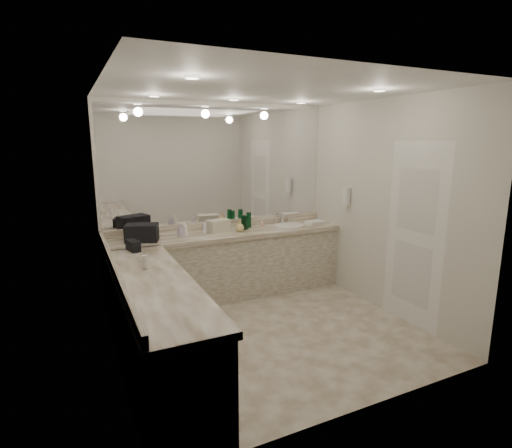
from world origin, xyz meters
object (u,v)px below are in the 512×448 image
hand_towel (315,222)px  soap_bottle_a (185,228)px  wall_phone (346,196)px  soap_bottle_c (240,226)px  soap_bottle_b (181,230)px  sink (289,226)px  black_toiletry_bag (142,232)px  cream_cosmetic_case (218,225)px

hand_towel → soap_bottle_a: soap_bottle_a is taller
wall_phone → soap_bottle_c: (-1.41, 0.45, -0.38)m
wall_phone → soap_bottle_b: bearing=166.8°
sink → black_toiletry_bag: size_ratio=1.15×
cream_cosmetic_case → soap_bottle_b: size_ratio=1.68×
wall_phone → cream_cosmetic_case: 1.80m
hand_towel → soap_bottle_b: bearing=178.0°
black_toiletry_bag → cream_cosmetic_case: black_toiletry_bag is taller
soap_bottle_b → sink: bearing=-0.6°
black_toiletry_bag → soap_bottle_b: size_ratio=2.24×
soap_bottle_a → soap_bottle_c: 0.74m
sink → soap_bottle_a: size_ratio=2.19×
wall_phone → hand_towel: size_ratio=0.90×
wall_phone → black_toiletry_bag: wall_phone is taller
black_toiletry_bag → cream_cosmetic_case: (1.02, 0.10, -0.03)m
hand_towel → soap_bottle_c: 1.21m
wall_phone → soap_bottle_b: 2.28m
sink → black_toiletry_bag: 2.09m
soap_bottle_a → soap_bottle_b: soap_bottle_a is taller
soap_bottle_a → soap_bottle_b: bearing=-170.7°
sink → black_toiletry_bag: black_toiletry_bag is taller
soap_bottle_c → soap_bottle_b: bearing=175.1°
sink → soap_bottle_c: size_ratio=2.95×
hand_towel → soap_bottle_a: bearing=177.7°
black_toiletry_bag → cream_cosmetic_case: 1.03m
sink → hand_towel: 0.41m
sink → soap_bottle_a: (-1.54, 0.02, 0.11)m
soap_bottle_c → black_toiletry_bag: bearing=178.8°
soap_bottle_b → wall_phone: bearing=-13.2°
sink → wall_phone: wall_phone is taller
soap_bottle_b → soap_bottle_c: 0.79m
soap_bottle_a → soap_bottle_c: bearing=-5.9°
sink → soap_bottle_c: 0.81m
soap_bottle_a → soap_bottle_b: size_ratio=1.18×
sink → wall_phone: size_ratio=1.83×
cream_cosmetic_case → hand_towel: bearing=-18.0°
wall_phone → soap_bottle_b: (-2.19, 0.52, -0.36)m
hand_towel → soap_bottle_a: 1.94m
cream_cosmetic_case → soap_bottle_c: size_ratio=1.92×
hand_towel → soap_bottle_a: (-1.94, 0.08, 0.08)m
wall_phone → soap_bottle_c: bearing=162.3°
black_toiletry_bag → soap_bottle_c: (1.28, -0.03, -0.03)m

